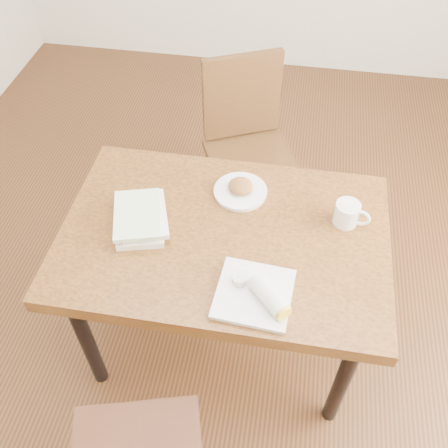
% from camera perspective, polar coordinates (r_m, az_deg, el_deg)
% --- Properties ---
extents(ground, '(4.00, 5.00, 0.01)m').
position_cam_1_polar(ground, '(2.49, -0.00, -12.41)').
color(ground, '#472814').
rests_on(ground, ground).
extents(table, '(1.23, 0.82, 0.75)m').
position_cam_1_polar(table, '(1.93, -0.00, -2.62)').
color(table, brown).
rests_on(table, ground).
extents(chair_far, '(0.56, 0.56, 0.95)m').
position_cam_1_polar(chair_far, '(2.60, 2.64, 9.79)').
color(chair_far, '#442B13').
rests_on(chair_far, ground).
extents(plate_scone, '(0.22, 0.22, 0.07)m').
position_cam_1_polar(plate_scone, '(2.00, 1.90, 3.95)').
color(plate_scone, white).
rests_on(plate_scone, table).
extents(coffee_mug, '(0.14, 0.09, 0.09)m').
position_cam_1_polar(coffee_mug, '(1.92, 13.97, 1.18)').
color(coffee_mug, white).
rests_on(coffee_mug, table).
extents(plate_burrito, '(0.27, 0.27, 0.08)m').
position_cam_1_polar(plate_burrito, '(1.67, 3.97, -8.01)').
color(plate_burrito, white).
rests_on(plate_burrito, table).
extents(book_stack, '(0.26, 0.30, 0.07)m').
position_cam_1_polar(book_stack, '(1.90, -9.48, 0.68)').
color(book_stack, white).
rests_on(book_stack, table).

